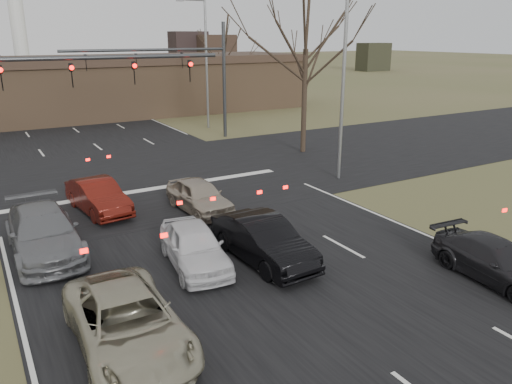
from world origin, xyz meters
TOP-DOWN VIEW (x-y plane):
  - ground at (0.00, 0.00)m, footprint 360.00×360.00m
  - road_main at (0.00, 60.00)m, footprint 14.00×300.00m
  - road_cross at (0.00, 15.00)m, footprint 200.00×14.00m
  - building at (2.00, 38.00)m, footprint 42.40×10.40m
  - mast_arm_near at (-5.23, 13.00)m, footprint 12.12×0.24m
  - mast_arm_far at (6.18, 23.00)m, footprint 11.12×0.24m
  - streetlight_right_near at (8.82, 10.00)m, footprint 2.34×0.25m
  - streetlight_right_far at (9.32, 27.00)m, footprint 2.34×0.25m
  - tree_right_near at (11.00, 16.00)m, footprint 6.90×6.90m
  - tree_right_far at (15.00, 35.00)m, footprint 5.40×5.40m
  - car_silver_suv at (-4.73, 0.91)m, footprint 2.41×5.05m
  - car_white_sedan at (-1.59, 4.25)m, footprint 2.17×4.25m
  - car_black_hatch at (0.50, 3.45)m, footprint 1.74×4.53m
  - car_charcoal_sedan at (5.90, -1.23)m, footprint 2.04×4.35m
  - car_grey_ahead at (-5.60, 7.71)m, footprint 2.14×5.27m
  - car_red_ahead at (-3.00, 11.01)m, footprint 1.98×4.32m
  - car_silver_ahead at (0.68, 8.95)m, footprint 1.80×4.09m

SIDE VIEW (x-z plane):
  - ground at x=0.00m, z-range 0.00..0.00m
  - road_main at x=0.00m, z-range 0.00..0.02m
  - road_cross at x=0.00m, z-range 0.00..0.03m
  - car_charcoal_sedan at x=5.90m, z-range 0.00..1.23m
  - car_silver_ahead at x=0.68m, z-range 0.00..1.37m
  - car_red_ahead at x=-3.00m, z-range 0.00..1.37m
  - car_white_sedan at x=-1.59m, z-range 0.00..1.39m
  - car_silver_suv at x=-4.73m, z-range 0.00..1.39m
  - car_black_hatch at x=0.50m, z-range 0.00..1.47m
  - car_grey_ahead at x=-5.60m, z-range 0.00..1.53m
  - building at x=2.00m, z-range 0.02..5.32m
  - mast_arm_far at x=6.18m, z-range 1.02..9.02m
  - mast_arm_near at x=-5.23m, z-range 1.07..9.07m
  - streetlight_right_near at x=8.82m, z-range 0.59..10.59m
  - streetlight_right_far at x=9.32m, z-range 0.59..10.59m
  - tree_right_far at x=15.00m, z-range 2.46..11.46m
  - tree_right_near at x=11.00m, z-range 3.15..14.65m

